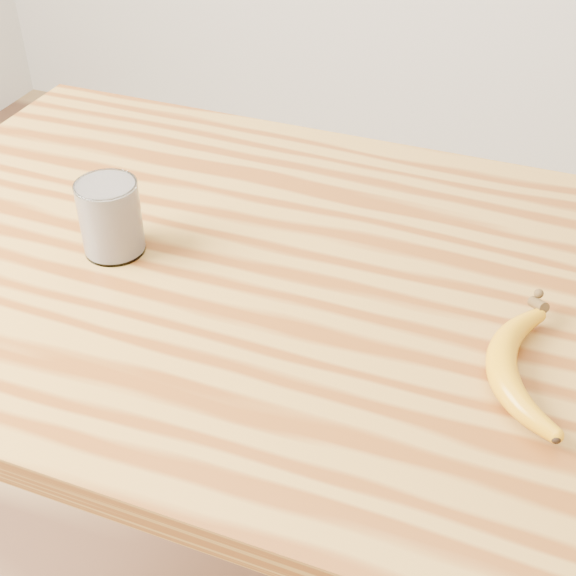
% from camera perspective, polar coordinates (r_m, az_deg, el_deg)
% --- Properties ---
extents(table, '(1.20, 0.80, 0.90)m').
position_cam_1_polar(table, '(1.14, -1.05, -3.77)').
color(table, '#A1722F').
rests_on(table, ground).
extents(smoothie_glass, '(0.08, 0.08, 0.10)m').
position_cam_1_polar(smoothie_glass, '(1.09, -12.52, 4.94)').
color(smoothie_glass, white).
rests_on(smoothie_glass, table).
extents(banana, '(0.16, 0.30, 0.03)m').
position_cam_1_polar(banana, '(0.92, 14.87, -5.35)').
color(banana, '#C8840E').
rests_on(banana, table).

